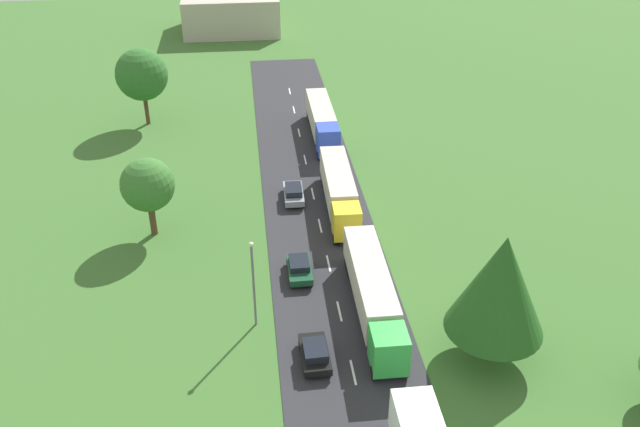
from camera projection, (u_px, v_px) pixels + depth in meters
road at (357, 388)px, 44.21m from camera, size 10.00×140.00×0.06m
truck_second at (373, 292)px, 49.76m from camera, size 2.67×14.60×3.42m
truck_third at (339, 189)px, 63.46m from camera, size 2.84×13.52×3.51m
truck_fourth at (322, 120)px, 77.87m from camera, size 2.54×13.80×3.60m
car_third at (315, 353)px, 45.92m from camera, size 2.00×3.95×1.46m
car_fourth at (299, 268)px, 54.61m from camera, size 1.92×3.92×1.41m
car_fifth at (294, 193)px, 65.47m from camera, size 1.97×4.40×1.53m
lamppost_second at (253, 280)px, 47.69m from camera, size 0.36×0.36×7.31m
tree_oak at (142, 75)px, 79.22m from camera, size 6.21×6.21×9.39m
tree_birch at (500, 285)px, 43.73m from camera, size 6.71×6.71×9.91m
tree_elm at (148, 185)px, 58.07m from camera, size 4.77×4.77×7.43m
distant_building at (231, 12)px, 116.98m from camera, size 16.38×13.89×6.32m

